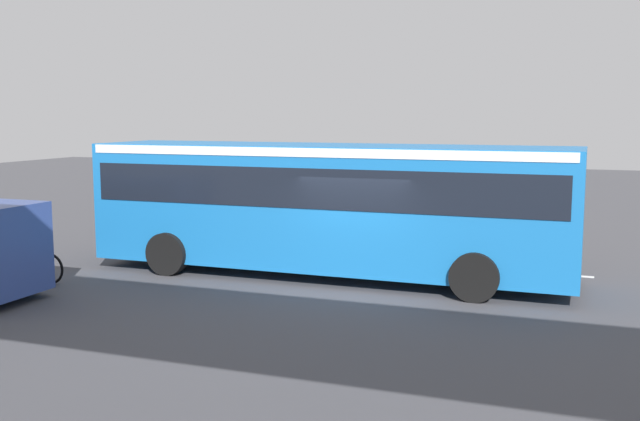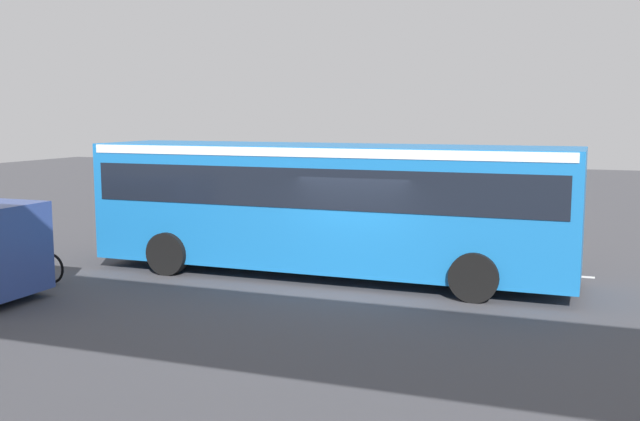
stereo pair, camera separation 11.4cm
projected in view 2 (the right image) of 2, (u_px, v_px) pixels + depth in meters
name	position (u px, v px, depth m)	size (l,w,h in m)	color
ground	(356.00, 288.00, 16.35)	(80.00, 80.00, 0.00)	#424247
city_bus	(328.00, 198.00, 17.39)	(11.54, 2.85, 3.15)	#196BB7
bicycle_green	(33.00, 266.00, 16.94)	(1.77, 0.44, 0.96)	black
traffic_sign	(449.00, 189.00, 19.43)	(0.08, 0.60, 2.80)	slate
lane_dash_leftmost	(551.00, 274.00, 17.75)	(2.00, 0.20, 0.01)	silver
lane_dash_left	(392.00, 263.00, 19.15)	(2.00, 0.20, 0.01)	silver
lane_dash_centre	(254.00, 253.00, 20.56)	(2.00, 0.20, 0.01)	silver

